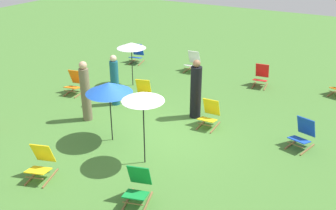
{
  "coord_description": "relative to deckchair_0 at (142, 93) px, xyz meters",
  "views": [
    {
      "loc": [
        5.05,
        -7.8,
        5.26
      ],
      "look_at": [
        0.0,
        1.2,
        0.5
      ],
      "focal_mm": 40.55,
      "sensor_mm": 36.0,
      "label": 1
    }
  ],
  "objects": [
    {
      "name": "deckchair_5",
      "position": [
        0.2,
        -4.63,
        0.0
      ],
      "size": [
        0.69,
        0.87,
        0.83
      ],
      "rotation": [
        0.0,
        0.0,
        0.31
      ],
      "color": "olive",
      "rests_on": "ground"
    },
    {
      "name": "deckchair_3",
      "position": [
        2.95,
        3.48,
        0.0
      ],
      "size": [
        0.56,
        0.81,
        0.83
      ],
      "rotation": [
        0.0,
        0.0,
        0.11
      ],
      "color": "olive",
      "rests_on": "ground"
    },
    {
      "name": "person_0",
      "position": [
        1.95,
        -0.03,
        0.5
      ],
      "size": [
        0.35,
        0.35,
        1.84
      ],
      "rotation": [
        0.0,
        0.0,
        0.04
      ],
      "color": "black",
      "rests_on": "ground"
    },
    {
      "name": "deckchair_1",
      "position": [
        5.2,
        -0.27,
        0.0
      ],
      "size": [
        0.67,
        0.86,
        0.83
      ],
      "rotation": [
        0.0,
        0.0,
        -0.28
      ],
      "color": "olive",
      "rests_on": "ground"
    },
    {
      "name": "deckchair_8",
      "position": [
        2.64,
        -4.27,
        0.0
      ],
      "size": [
        0.67,
        0.86,
        0.83
      ],
      "rotation": [
        0.0,
        0.0,
        0.28
      ],
      "color": "olive",
      "rests_on": "ground"
    },
    {
      "name": "deckchair_11",
      "position": [
        -2.57,
        3.52,
        0.0
      ],
      "size": [
        0.63,
        0.85,
        0.83
      ],
      "rotation": [
        0.0,
        0.0,
        0.23
      ],
      "color": "olive",
      "rests_on": "ground"
    },
    {
      "name": "umbrella_2",
      "position": [
        1.97,
        -2.95,
        1.42
      ],
      "size": [
        1.01,
        1.01,
        1.9
      ],
      "color": "black",
      "rests_on": "ground"
    },
    {
      "name": "umbrella_1",
      "position": [
        0.59,
        -2.45,
        1.18
      ],
      "size": [
        1.24,
        1.24,
        1.7
      ],
      "color": "black",
      "rests_on": "ground"
    },
    {
      "name": "person_1",
      "position": [
        -0.83,
        -1.8,
        0.53
      ],
      "size": [
        0.34,
        0.34,
        1.85
      ],
      "rotation": [
        0.0,
        0.0,
        2.93
      ],
      "color": "#72664C",
      "rests_on": "ground"
    },
    {
      "name": "person_2",
      "position": [
        -0.75,
        -0.47,
        0.44
      ],
      "size": [
        0.28,
        0.28,
        1.69
      ],
      "rotation": [
        0.0,
        0.0,
        4.68
      ],
      "color": "#195972",
      "rests_on": "ground"
    },
    {
      "name": "deckchair_2",
      "position": [
        -2.58,
        -0.41,
        0.0
      ],
      "size": [
        0.61,
        0.83,
        0.83
      ],
      "rotation": [
        0.0,
        0.0,
        0.18
      ],
      "color": "olive",
      "rests_on": "ground"
    },
    {
      "name": "deckchair_10",
      "position": [
        0.04,
        3.72,
        0.0
      ],
      "size": [
        0.5,
        0.77,
        0.83
      ],
      "rotation": [
        0.0,
        0.0,
        0.03
      ],
      "color": "olive",
      "rests_on": "ground"
    },
    {
      "name": "deckchair_0",
      "position": [
        0.0,
        0.0,
        0.0
      ],
      "size": [
        0.68,
        0.87,
        0.83
      ],
      "rotation": [
        0.0,
        0.0,
        0.3
      ],
      "color": "olive",
      "rests_on": "ground"
    },
    {
      "name": "umbrella_0",
      "position": [
        -1.22,
        1.22,
        1.15
      ],
      "size": [
        1.05,
        1.05,
        1.63
      ],
      "color": "black",
      "rests_on": "ground"
    },
    {
      "name": "ground_plane",
      "position": [
        1.33,
        -1.84,
        -0.37
      ],
      "size": [
        40.0,
        40.0,
        0.0
      ],
      "primitive_type": "plane",
      "color": "#477A33"
    },
    {
      "name": "deckchair_9",
      "position": [
        2.57,
        -0.38,
        0.0
      ],
      "size": [
        0.5,
        0.78,
        0.83
      ],
      "rotation": [
        0.0,
        0.0,
        0.03
      ],
      "color": "olive",
      "rests_on": "ground"
    }
  ]
}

